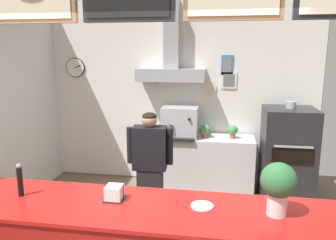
{
  "coord_description": "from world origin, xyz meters",
  "views": [
    {
      "loc": [
        0.7,
        -2.72,
        2.22
      ],
      "look_at": [
        0.11,
        0.83,
        1.47
      ],
      "focal_mm": 35.52,
      "sensor_mm": 36.0,
      "label": 1
    }
  ],
  "objects": [
    {
      "name": "basil_vase",
      "position": [
        1.12,
        -0.39,
        1.27
      ],
      "size": [
        0.26,
        0.26,
        0.39
      ],
      "color": "silver",
      "rests_on": "service_counter"
    },
    {
      "name": "pizza_oven",
      "position": [
        1.67,
        2.18,
        0.71
      ],
      "size": [
        0.72,
        0.73,
        1.51
      ],
      "color": "#232326",
      "rests_on": "ground_plane"
    },
    {
      "name": "napkin_holder",
      "position": [
        -0.13,
        -0.34,
        1.1
      ],
      "size": [
        0.16,
        0.15,
        0.14
      ],
      "color": "#262628",
      "rests_on": "service_counter"
    },
    {
      "name": "potted_sage",
      "position": [
        -0.23,
        2.42,
        1.01
      ],
      "size": [
        0.18,
        0.18,
        0.22
      ],
      "color": "#9E563D",
      "rests_on": "back_prep_counter"
    },
    {
      "name": "back_prep_counter",
      "position": [
        0.38,
        2.39,
        0.43
      ],
      "size": [
        1.68,
        0.56,
        0.88
      ],
      "color": "silver",
      "rests_on": "ground_plane"
    },
    {
      "name": "pepper_grinder",
      "position": [
        -0.91,
        -0.4,
        1.18
      ],
      "size": [
        0.05,
        0.05,
        0.28
      ],
      "color": "black",
      "rests_on": "service_counter"
    },
    {
      "name": "condiment_plate",
      "position": [
        0.57,
        -0.35,
        1.05
      ],
      "size": [
        0.17,
        0.17,
        0.01
      ],
      "color": "white",
      "rests_on": "service_counter"
    },
    {
      "name": "potted_thyme",
      "position": [
        0.87,
        2.38,
        1.0
      ],
      "size": [
        0.16,
        0.16,
        0.21
      ],
      "color": "#9E563D",
      "rests_on": "back_prep_counter"
    },
    {
      "name": "espresso_machine",
      "position": [
        0.05,
        2.36,
        1.12
      ],
      "size": [
        0.56,
        0.53,
        0.48
      ],
      "color": "#B7BABF",
      "rests_on": "back_prep_counter"
    },
    {
      "name": "potted_oregano",
      "position": [
        0.45,
        2.37,
        0.99
      ],
      "size": [
        0.18,
        0.18,
        0.21
      ],
      "color": "#9E563D",
      "rests_on": "back_prep_counter"
    },
    {
      "name": "back_wall_assembly",
      "position": [
        -0.01,
        2.59,
        1.63
      ],
      "size": [
        4.5,
        3.17,
        3.05
      ],
      "color": "gray",
      "rests_on": "ground_plane"
    },
    {
      "name": "shop_worker",
      "position": [
        -0.14,
        1.04,
        0.81
      ],
      "size": [
        0.56,
        0.24,
        1.51
      ],
      "rotation": [
        0.0,
        0.0,
        3.2
      ],
      "color": "#232328",
      "rests_on": "ground_plane"
    }
  ]
}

